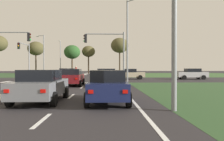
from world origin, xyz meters
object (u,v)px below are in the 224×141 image
car_maroon_second (72,77)px  street_lamp_fourth (60,55)px  treeline_third (72,52)px  treeline_fourth (88,52)px  car_red_near (64,72)px  pedestrian_at_median (76,70)px  treeline_second (36,49)px  traffic_signal_near_right (109,48)px  car_grey_sixth (41,85)px  street_lamp_second (129,36)px  car_teal_fifth (71,72)px  traffic_signal_far_left (25,54)px  car_silver_seventh (192,74)px  treeline_fifth (120,46)px  car_beige_third (130,74)px  traffic_signal_near_left (4,47)px  street_lamp_third (43,53)px  car_navy_fourth (107,86)px  car_black_eighth (106,77)px

car_maroon_second → street_lamp_fourth: size_ratio=0.47×
treeline_third → treeline_fourth: 5.27m
car_red_near → pedestrian_at_median: size_ratio=2.28×
treeline_second → traffic_signal_near_right: bearing=-62.5°
car_grey_sixth → treeline_third: (-5.90, 50.15, 5.23)m
street_lamp_second → car_grey_sixth: bearing=-111.0°
treeline_fourth → car_teal_fifth: bearing=-101.3°
traffic_signal_far_left → street_lamp_fourth: 30.89m
street_lamp_fourth → treeline_third: (4.54, -6.73, 0.52)m
car_silver_seventh → treeline_fifth: bearing=16.9°
treeline_second → treeline_fourth: size_ratio=1.15×
car_grey_sixth → treeline_second: 56.62m
car_beige_third → street_lamp_fourth: size_ratio=0.42×
treeline_second → treeline_fifth: (23.89, -3.36, 0.62)m
car_beige_third → treeline_third: 31.10m
street_lamp_second → treeline_third: size_ratio=1.21×
car_teal_fifth → pedestrian_at_median: (2.11, -7.36, 0.49)m
pedestrian_at_median → treeline_fourth: bearing=58.8°
car_silver_seventh → traffic_signal_far_left: (-25.83, 4.54, 3.19)m
car_beige_third → traffic_signal_near_right: bearing=-23.2°
pedestrian_at_median → car_grey_sixth: bearing=-114.8°
car_teal_fifth → traffic_signal_near_left: traffic_signal_near_left is taller
car_beige_third → car_teal_fifth: size_ratio=0.94×
car_beige_third → street_lamp_third: (-17.48, 16.53, 4.19)m
car_navy_fourth → traffic_signal_near_left: 19.21m
street_lamp_fourth → pedestrian_at_median: 26.81m
pedestrian_at_median → treeline_third: size_ratio=0.24×
traffic_signal_far_left → car_navy_fourth: bearing=-63.5°
street_lamp_second → street_lamp_fourth: bearing=111.4°
traffic_signal_far_left → street_lamp_third: size_ratio=0.65×
car_teal_fifth → traffic_signal_far_left: 14.41m
car_silver_seventh → car_maroon_second: bearing=125.8°
car_maroon_second → car_navy_fourth: (3.22, -10.47, -0.02)m
traffic_signal_near_left → treeline_second: treeline_second is taller
car_maroon_second → car_grey_sixth: (0.01, -10.03, -0.01)m
car_navy_fourth → traffic_signal_far_left: size_ratio=0.72×
car_grey_sixth → street_lamp_second: street_lamp_second is taller
car_navy_fourth → street_lamp_second: (2.65, 15.69, 4.59)m
car_black_eighth → treeline_second: treeline_second is taller
car_navy_fourth → treeline_third: treeline_third is taller
traffic_signal_near_left → street_lamp_fourth: size_ratio=0.60×
car_beige_third → traffic_signal_far_left: size_ratio=0.71×
traffic_signal_far_left → pedestrian_at_median: (7.54, 5.61, -2.70)m
traffic_signal_near_left → street_lamp_second: size_ratio=0.62×
street_lamp_third → treeline_third: bearing=67.4°
car_black_eighth → treeline_third: 41.93m
car_black_eighth → treeline_third: treeline_third is taller
traffic_signal_near_left → street_lamp_third: (-2.31, 24.24, 0.90)m
car_maroon_second → treeline_third: bearing=98.3°
car_navy_fourth → traffic_signal_far_left: bearing=116.5°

